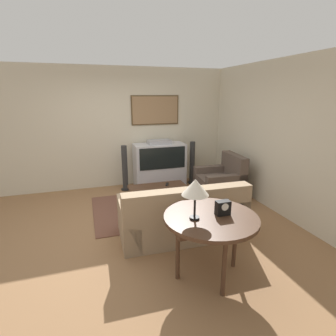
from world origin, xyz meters
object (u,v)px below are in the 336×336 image
object	(u,v)px
console_table	(211,221)
table_lamp	(195,188)
couch	(182,217)
armchair	(221,183)
mantel_clock	(223,208)
coffee_table	(159,189)
tv	(159,165)
speaker_tower_left	(125,169)
speaker_tower_right	(192,164)

from	to	relation	value
console_table	table_lamp	distance (m)	0.48
couch	console_table	size ratio (longest dim) A/B	1.75
armchair	mantel_clock	bearing A→B (deg)	-24.44
coffee_table	console_table	bearing A→B (deg)	-89.38
table_lamp	tv	bearing A→B (deg)	80.87
couch	tv	bearing A→B (deg)	-95.56
armchair	console_table	bearing A→B (deg)	-27.24
tv	armchair	distance (m)	1.50
coffee_table	mantel_clock	world-z (taller)	mantel_clock
mantel_clock	tv	bearing A→B (deg)	86.84
speaker_tower_left	speaker_tower_right	xyz separation A→B (m)	(1.63, 0.00, 0.00)
speaker_tower_right	coffee_table	bearing A→B (deg)	-135.79
mantel_clock	speaker_tower_right	world-z (taller)	speaker_tower_right
tv	coffee_table	size ratio (longest dim) A/B	1.05
coffee_table	table_lamp	size ratio (longest dim) A/B	2.40
table_lamp	speaker_tower_left	size ratio (longest dim) A/B	0.45
tv	speaker_tower_right	size ratio (longest dim) A/B	1.14
coffee_table	tv	bearing A→B (deg)	73.43
armchair	couch	bearing A→B (deg)	-42.87
coffee_table	table_lamp	xyz separation A→B (m)	(-0.18, -2.13, 0.79)
tv	table_lamp	xyz separation A→B (m)	(-0.53, -3.28, 0.62)
armchair	table_lamp	distance (m)	2.82
speaker_tower_right	tv	bearing A→B (deg)	178.11
tv	speaker_tower_left	xyz separation A→B (m)	(-0.81, -0.03, -0.03)
couch	mantel_clock	world-z (taller)	mantel_clock
armchair	speaker_tower_right	bearing A→B (deg)	-164.54
couch	console_table	world-z (taller)	couch
armchair	speaker_tower_left	xyz separation A→B (m)	(-1.84, 1.05, 0.18)
coffee_table	mantel_clock	bearing A→B (deg)	-85.65
speaker_tower_right	armchair	bearing A→B (deg)	-78.75
console_table	speaker_tower_left	size ratio (longest dim) A/B	1.05
armchair	speaker_tower_left	distance (m)	2.12
armchair	mantel_clock	xyz separation A→B (m)	(-1.20, -2.20, 0.56)
speaker_tower_left	speaker_tower_right	size ratio (longest dim) A/B	1.00
coffee_table	table_lamp	distance (m)	2.27
armchair	coffee_table	xyz separation A→B (m)	(-1.37, -0.08, 0.05)
tv	coffee_table	world-z (taller)	tv
console_table	mantel_clock	xyz separation A→B (m)	(0.14, -0.01, 0.15)
table_lamp	speaker_tower_right	world-z (taller)	table_lamp
console_table	table_lamp	size ratio (longest dim) A/B	2.33
tv	mantel_clock	bearing A→B (deg)	-93.16
couch	table_lamp	distance (m)	1.30
tv	mantel_clock	world-z (taller)	tv
armchair	mantel_clock	distance (m)	2.57
armchair	speaker_tower_right	distance (m)	1.09
coffee_table	speaker_tower_left	world-z (taller)	speaker_tower_left
speaker_tower_right	speaker_tower_left	bearing A→B (deg)	180.00
mantel_clock	speaker_tower_left	world-z (taller)	speaker_tower_left
couch	armchair	size ratio (longest dim) A/B	2.04
armchair	console_table	distance (m)	2.61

